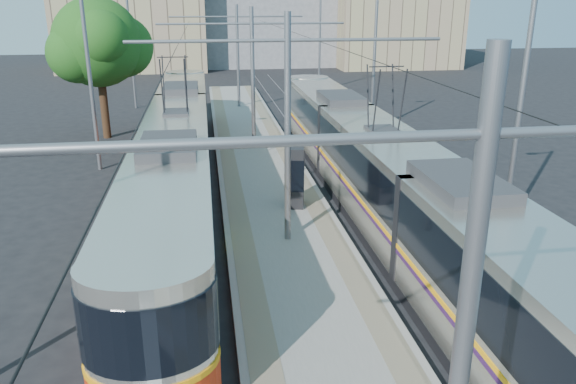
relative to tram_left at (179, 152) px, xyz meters
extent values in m
cube|color=gray|center=(3.60, 2.85, -1.56)|extent=(4.00, 50.00, 0.30)
cube|color=gray|center=(2.15, 2.85, -1.40)|extent=(0.70, 50.00, 0.01)
cube|color=gray|center=(5.05, 2.85, -1.40)|extent=(0.70, 50.00, 0.01)
cube|color=gray|center=(-0.72, 2.85, -1.69)|extent=(0.07, 70.00, 0.03)
cube|color=gray|center=(0.72, 2.85, -1.69)|extent=(0.07, 70.00, 0.03)
cube|color=gray|center=(6.48, 2.85, -1.69)|extent=(0.07, 70.00, 0.03)
cube|color=gray|center=(7.92, 2.85, -1.69)|extent=(0.07, 70.00, 0.03)
cube|color=black|center=(0.00, 0.00, -1.51)|extent=(2.30, 28.96, 0.40)
cube|color=beige|center=(0.00, 0.00, 0.14)|extent=(2.40, 27.36, 2.90)
cube|color=black|center=(0.00, 0.00, 0.64)|extent=(2.43, 27.36, 1.30)
cube|color=orange|center=(0.00, 0.00, -0.26)|extent=(2.43, 27.36, 0.12)
cube|color=red|center=(0.00, 0.00, -0.76)|extent=(2.42, 27.36, 1.10)
cube|color=#2D2D30|center=(0.00, 0.00, 1.74)|extent=(1.68, 3.00, 0.30)
cube|color=black|center=(7.20, -4.34, -1.51)|extent=(2.30, 30.36, 0.40)
cube|color=#B6B2A7|center=(7.20, -4.34, 0.14)|extent=(2.40, 28.76, 2.90)
cube|color=black|center=(7.20, -4.34, 0.64)|extent=(2.43, 28.76, 1.30)
cube|color=#FFA40D|center=(7.20, -4.34, -0.26)|extent=(2.43, 28.76, 0.12)
cube|color=#331344|center=(7.20, -4.34, -0.41)|extent=(2.43, 28.76, 0.10)
cube|color=#2D2D30|center=(7.20, -4.34, 1.74)|extent=(1.68, 3.00, 0.30)
cylinder|color=slate|center=(3.60, -18.15, 4.79)|extent=(9.20, 0.10, 0.10)
cylinder|color=slate|center=(3.60, -6.15, 2.09)|extent=(0.20, 0.20, 7.00)
cylinder|color=slate|center=(3.60, -6.15, 4.79)|extent=(9.20, 0.10, 0.10)
cylinder|color=slate|center=(3.60, 5.85, 2.09)|extent=(0.20, 0.20, 7.00)
cylinder|color=slate|center=(3.60, 5.85, 4.79)|extent=(9.20, 0.10, 0.10)
cylinder|color=slate|center=(3.60, 17.85, 2.09)|extent=(0.20, 0.20, 7.00)
cylinder|color=slate|center=(3.60, 17.85, 4.79)|extent=(9.20, 0.10, 0.10)
cylinder|color=black|center=(0.00, 2.85, 3.84)|extent=(0.02, 70.00, 0.02)
cylinder|color=black|center=(7.20, 2.85, 3.84)|extent=(0.02, 70.00, 0.02)
cylinder|color=slate|center=(-3.90, 3.85, 2.29)|extent=(0.18, 0.18, 8.00)
cylinder|color=slate|center=(-3.90, 19.85, 2.29)|extent=(0.18, 0.18, 8.00)
cylinder|color=slate|center=(11.10, -6.15, 2.29)|extent=(0.18, 0.18, 8.00)
cylinder|color=slate|center=(11.10, 9.85, 2.29)|extent=(0.18, 0.18, 8.00)
cylinder|color=slate|center=(11.10, 25.85, 2.29)|extent=(0.18, 0.18, 8.00)
cube|color=black|center=(4.35, -3.14, -0.28)|extent=(0.77, 1.08, 2.26)
cube|color=black|center=(4.35, -3.14, -0.13)|extent=(0.81, 1.12, 1.18)
cylinder|color=#382314|center=(-4.55, 10.46, -0.09)|extent=(0.45, 0.45, 3.25)
sphere|color=#154614|center=(-4.55, 10.46, 3.67)|extent=(4.87, 4.87, 4.87)
sphere|color=#154614|center=(-3.34, 11.27, 3.36)|extent=(3.45, 3.45, 3.45)
cube|color=gray|center=(-6.40, 45.85, 4.59)|extent=(16.00, 12.00, 12.60)
cube|color=gray|center=(23.60, 43.85, 4.46)|extent=(14.00, 10.00, 12.33)
camera|label=1|loc=(1.16, -22.64, 5.90)|focal=35.00mm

